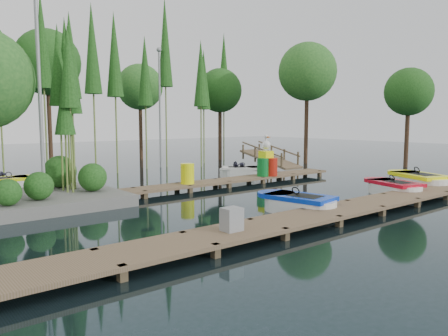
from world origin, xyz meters
TOP-DOWN VIEW (x-y plane):
  - ground_plane at (0.00, 0.00)m, footprint 90.00×90.00m
  - near_dock at (0.00, -4.50)m, footprint 18.00×1.50m
  - far_dock at (1.00, 2.50)m, footprint 15.00×1.20m
  - island at (-6.30, 3.29)m, footprint 6.20×4.20m
  - tree_screen at (-2.04, 10.60)m, footprint 34.42×18.53m
  - lamp_island at (-5.50, 2.50)m, footprint 0.30×0.30m
  - lamp_rear at (4.00, 11.00)m, footprint 0.30×0.30m
  - ramp at (9.00, 6.50)m, footprint 1.50×3.94m
  - boat_blue at (0.49, -3.21)m, footprint 1.68×2.87m
  - boat_red at (5.83, -3.38)m, footprint 1.86×2.83m
  - boat_yellow_near at (8.24, -3.14)m, footprint 2.36×3.30m
  - boat_yellow_far at (-5.51, 7.54)m, footprint 2.48×1.21m
  - boat_white_far at (4.94, 4.57)m, footprint 2.54×2.31m
  - utility_cabinet at (-3.33, -4.50)m, footprint 0.45×0.38m
  - yellow_barrel at (0.19, 2.50)m, footprint 0.56×0.56m
  - drum_cluster at (4.62, 2.35)m, footprint 1.12×1.02m
  - seagull_post at (4.89, 2.50)m, footprint 0.49×0.26m

SIDE VIEW (x-z plane):
  - ground_plane at x=0.00m, z-range 0.00..0.00m
  - far_dock at x=1.00m, z-range -0.02..0.48m
  - near_dock at x=0.00m, z-range -0.02..0.48m
  - boat_white_far at x=4.94m, z-range -0.31..0.82m
  - boat_red at x=5.83m, z-range -0.18..0.69m
  - boat_yellow_far at x=-5.51m, z-range -0.35..0.87m
  - boat_blue at x=0.49m, z-range -0.19..0.71m
  - boat_yellow_near at x=8.24m, z-range -0.21..0.80m
  - utility_cabinet at x=-3.33m, z-range 0.30..0.85m
  - ramp at x=9.00m, z-range -0.16..1.33m
  - yellow_barrel at x=0.19m, z-range 0.30..1.14m
  - seagull_post at x=4.89m, z-range 0.44..1.22m
  - drum_cluster at x=4.62m, z-range -0.10..1.83m
  - island at x=-6.30m, z-range -0.19..6.56m
  - lamp_island at x=-5.50m, z-range 0.64..7.89m
  - lamp_rear at x=4.00m, z-range 0.64..7.89m
  - tree_screen at x=-2.04m, z-range 0.96..11.27m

